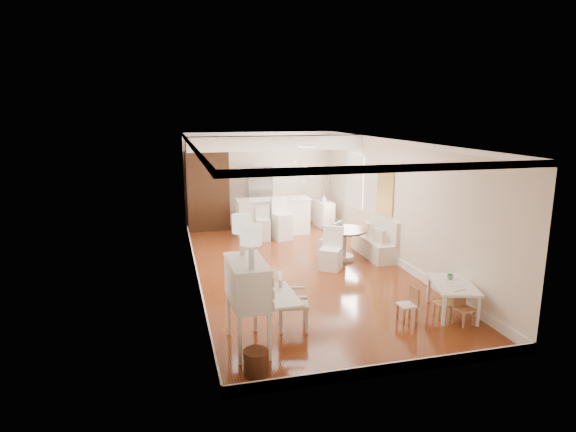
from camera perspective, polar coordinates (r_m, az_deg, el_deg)
name	(u,v)px	position (r m, az deg, el deg)	size (l,w,h in m)	color
room	(298,178)	(10.54, 1.15, 4.52)	(9.00, 9.04, 2.82)	brown
secretary_bureau	(248,304)	(7.14, -4.81, -10.40)	(1.04, 1.06, 1.33)	white
gustavian_armchair	(293,302)	(7.78, 0.61, -10.14)	(0.51, 0.51, 0.89)	beige
wicker_basket	(256,362)	(6.66, -3.82, -16.94)	(0.34, 0.34, 0.34)	#532F1A
kids_table	(452,298)	(8.84, 18.87, -9.23)	(0.66, 1.09, 0.55)	silver
kids_chair_a	(443,303)	(8.61, 17.91, -9.79)	(0.26, 0.26, 0.53)	#AD864E
kids_chair_b	(407,304)	(8.31, 13.97, -10.14)	(0.29, 0.29, 0.59)	#966844
kids_chair_c	(464,308)	(8.47, 20.17, -10.24)	(0.27, 0.27, 0.56)	#B17B50
banquette	(374,236)	(11.66, 10.17, -2.38)	(0.52, 1.60, 0.98)	silver
dining_table	(344,244)	(11.34, 6.60, -3.36)	(1.07, 1.07, 0.73)	#4D2D18
slip_chair_near	(331,249)	(10.59, 5.07, -3.88)	(0.44, 0.46, 0.94)	white
slip_chair_far	(330,239)	(11.43, 5.04, -2.77)	(0.42, 0.44, 0.89)	silver
breakfast_counter	(273,217)	(13.47, -1.78, -0.08)	(2.05, 0.65, 1.03)	white
bar_stool_left	(263,224)	(12.86, -2.98, -0.90)	(0.38, 0.38, 0.94)	white
bar_stool_right	(282,219)	(12.94, -0.71, -0.36)	(0.45, 0.45, 1.13)	white
pantry_cabinet	(208,191)	(14.15, -9.50, 2.98)	(1.20, 0.60, 2.30)	#381E11
fridge	(272,196)	(14.45, -1.92, 2.33)	(0.75, 0.65, 1.80)	silver
sideboard	(324,214)	(14.39, 4.27, 0.20)	(0.36, 0.82, 0.78)	white
pencil_cup	(450,277)	(8.93, 18.65, -6.83)	(0.11, 0.11, 0.08)	#63AA6F
branch_vase	(324,198)	(14.32, 4.28, 2.09)	(0.17, 0.17, 0.18)	white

